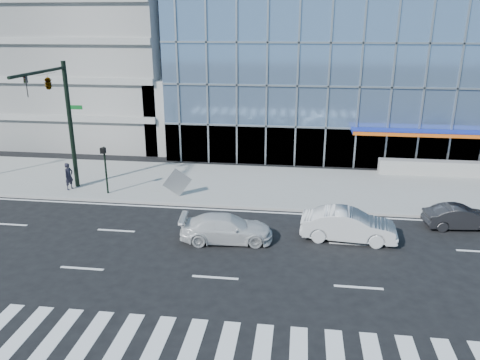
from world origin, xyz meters
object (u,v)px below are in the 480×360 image
object	(u,v)px
ped_signal_post	(105,163)
dark_sedan	(461,217)
pedestrian	(69,176)
white_sedan	(348,225)
tilted_panel	(177,182)
traffic_signal	(55,97)
white_suv	(226,228)

from	to	relation	value
ped_signal_post	dark_sedan	distance (m)	20.60
ped_signal_post	pedestrian	bearing A→B (deg)	171.02
white_sedan	tilted_panel	world-z (taller)	tilted_panel
traffic_signal	tilted_panel	bearing A→B (deg)	3.52
traffic_signal	pedestrian	distance (m)	5.20
traffic_signal	white_sedan	size ratio (longest dim) A/B	1.71
pedestrian	tilted_panel	bearing A→B (deg)	-74.44
dark_sedan	white_sedan	bearing A→B (deg)	103.64
ped_signal_post	tilted_panel	world-z (taller)	ped_signal_post
ped_signal_post	pedestrian	xyz separation A→B (m)	(-2.69, 0.43, -1.12)
white_sedan	tilted_panel	distance (m)	10.87
white_sedan	ped_signal_post	bearing A→B (deg)	77.52
white_sedan	tilted_panel	xyz separation A→B (m)	(-9.91, 4.47, 0.29)
ped_signal_post	dark_sedan	xyz separation A→B (m)	(20.42, -2.23, -1.53)
dark_sedan	pedestrian	distance (m)	23.27
white_suv	pedestrian	world-z (taller)	pedestrian
traffic_signal	dark_sedan	size ratio (longest dim) A/B	2.15
traffic_signal	dark_sedan	xyz separation A→B (m)	(22.92, -1.86, -5.55)
ped_signal_post	tilted_panel	xyz separation A→B (m)	(4.51, 0.06, -1.08)
traffic_signal	pedestrian	size ratio (longest dim) A/B	4.56
dark_sedan	white_suv	bearing A→B (deg)	98.20
ped_signal_post	tilted_panel	bearing A→B (deg)	0.72
traffic_signal	white_suv	distance (m)	13.19
white_sedan	pedestrian	distance (m)	17.78
white_suv	traffic_signal	bearing A→B (deg)	59.48
tilted_panel	white_sedan	bearing A→B (deg)	-47.70
traffic_signal	tilted_panel	distance (m)	8.68
white_sedan	dark_sedan	size ratio (longest dim) A/B	1.26
traffic_signal	tilted_panel	xyz separation A→B (m)	(7.01, 0.43, -5.10)
ped_signal_post	white_suv	distance (m)	10.08
traffic_signal	tilted_panel	size ratio (longest dim) A/B	6.15
ped_signal_post	pedestrian	distance (m)	2.94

